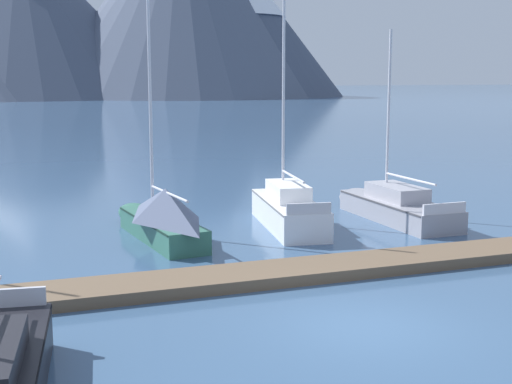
# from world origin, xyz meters

# --- Properties ---
(ground_plane) EXTENTS (700.00, 700.00, 0.00)m
(ground_plane) POSITION_xyz_m (0.00, 0.00, 0.00)
(ground_plane) COLOR #38567A
(mountain_east_summit) EXTENTS (80.81, 80.81, 41.22)m
(mountain_east_summit) POSITION_xyz_m (9.08, 183.27, 21.21)
(mountain_east_summit) COLOR #424C60
(mountain_east_summit) RESTS_ON ground
(mountain_north_horn) EXTENTS (56.93, 56.93, 36.77)m
(mountain_north_horn) POSITION_xyz_m (62.43, 168.20, 19.23)
(mountain_north_horn) COLOR #424C60
(mountain_north_horn) RESTS_ON ground
(dock) EXTENTS (28.27, 3.08, 0.30)m
(dock) POSITION_xyz_m (0.00, 4.00, 0.14)
(dock) COLOR brown
(dock) RESTS_ON ground
(sailboat_mid_dock_port) EXTENTS (1.84, 6.62, 8.32)m
(sailboat_mid_dock_port) POSITION_xyz_m (-1.84, 9.68, 0.82)
(sailboat_mid_dock_port) COLOR #336B56
(sailboat_mid_dock_port) RESTS_ON ground
(sailboat_mid_dock_starboard) EXTENTS (2.73, 6.41, 8.63)m
(sailboat_mid_dock_starboard) POSITION_xyz_m (2.87, 10.06, 0.64)
(sailboat_mid_dock_starboard) COLOR white
(sailboat_mid_dock_starboard) RESTS_ON ground
(sailboat_far_berth) EXTENTS (2.08, 6.68, 6.95)m
(sailboat_far_berth) POSITION_xyz_m (7.05, 9.61, 0.52)
(sailboat_far_berth) COLOR #93939E
(sailboat_far_berth) RESTS_ON ground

